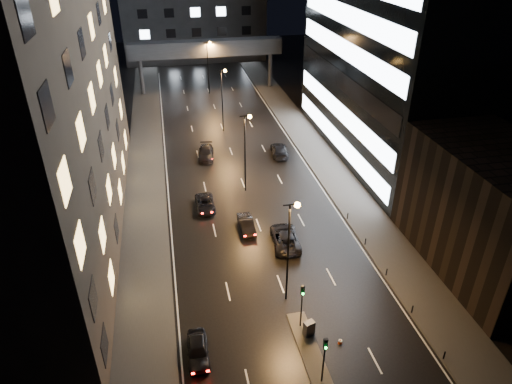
% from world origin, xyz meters
% --- Properties ---
extents(ground, '(160.00, 160.00, 0.00)m').
position_xyz_m(ground, '(0.00, 40.00, 0.00)').
color(ground, black).
rests_on(ground, ground).
extents(sidewalk_left, '(5.00, 110.00, 0.15)m').
position_xyz_m(sidewalk_left, '(-12.50, 35.00, 0.07)').
color(sidewalk_left, '#383533').
rests_on(sidewalk_left, ground).
extents(sidewalk_right, '(5.00, 110.00, 0.15)m').
position_xyz_m(sidewalk_right, '(12.50, 35.00, 0.07)').
color(sidewalk_right, '#383533').
rests_on(sidewalk_right, ground).
extents(building_left, '(15.00, 48.00, 40.00)m').
position_xyz_m(building_left, '(-22.50, 24.00, 20.00)').
color(building_left, '#2D2319').
rests_on(building_left, ground).
extents(building_right_low, '(10.00, 18.00, 12.00)m').
position_xyz_m(building_right_low, '(20.00, 9.00, 6.00)').
color(building_right_low, black).
rests_on(building_right_low, ground).
extents(building_far, '(34.00, 14.00, 25.00)m').
position_xyz_m(building_far, '(0.00, 98.00, 12.50)').
color(building_far, '#333335').
rests_on(building_far, ground).
extents(skybridge, '(30.00, 3.00, 10.00)m').
position_xyz_m(skybridge, '(0.00, 70.00, 8.34)').
color(skybridge, '#333335').
rests_on(skybridge, ground).
extents(median_island, '(1.60, 8.00, 0.15)m').
position_xyz_m(median_island, '(0.30, 2.00, 0.07)').
color(median_island, '#383533').
rests_on(median_island, ground).
extents(traffic_signal_near, '(0.28, 0.34, 4.40)m').
position_xyz_m(traffic_signal_near, '(0.30, 4.49, 3.09)').
color(traffic_signal_near, black).
rests_on(traffic_signal_near, median_island).
extents(traffic_signal_far, '(0.28, 0.34, 4.40)m').
position_xyz_m(traffic_signal_far, '(0.30, -1.01, 3.09)').
color(traffic_signal_far, black).
rests_on(traffic_signal_far, median_island).
extents(bollard_row, '(0.12, 25.12, 0.90)m').
position_xyz_m(bollard_row, '(10.20, 6.50, 0.45)').
color(bollard_row, black).
rests_on(bollard_row, ground).
extents(streetlight_near, '(1.45, 0.50, 10.15)m').
position_xyz_m(streetlight_near, '(0.16, 8.00, 6.50)').
color(streetlight_near, black).
rests_on(streetlight_near, ground).
extents(streetlight_mid_a, '(1.45, 0.50, 10.15)m').
position_xyz_m(streetlight_mid_a, '(0.16, 28.00, 6.50)').
color(streetlight_mid_a, black).
rests_on(streetlight_mid_a, ground).
extents(streetlight_mid_b, '(1.45, 0.50, 10.15)m').
position_xyz_m(streetlight_mid_b, '(0.16, 48.00, 6.50)').
color(streetlight_mid_b, black).
rests_on(streetlight_mid_b, ground).
extents(streetlight_far, '(1.45, 0.50, 10.15)m').
position_xyz_m(streetlight_far, '(0.16, 68.00, 6.50)').
color(streetlight_far, black).
rests_on(streetlight_far, ground).
extents(car_away_a, '(1.74, 4.15, 1.40)m').
position_xyz_m(car_away_a, '(-8.38, 3.19, 0.70)').
color(car_away_a, black).
rests_on(car_away_a, ground).
extents(car_away_b, '(1.54, 4.27, 1.40)m').
position_xyz_m(car_away_b, '(-1.50, 19.35, 0.70)').
color(car_away_b, black).
rests_on(car_away_b, ground).
extents(car_away_c, '(2.18, 4.71, 1.31)m').
position_xyz_m(car_away_c, '(-5.49, 24.69, 0.65)').
color(car_away_c, black).
rests_on(car_away_c, ground).
extents(car_away_d, '(2.76, 5.44, 1.51)m').
position_xyz_m(car_away_d, '(-3.86, 38.48, 0.76)').
color(car_away_d, black).
rests_on(car_away_d, ground).
extents(car_toward_a, '(3.22, 6.05, 1.62)m').
position_xyz_m(car_toward_a, '(2.02, 16.00, 0.81)').
color(car_toward_a, black).
rests_on(car_toward_a, ground).
extents(car_toward_b, '(2.92, 5.75, 1.60)m').
position_xyz_m(car_toward_b, '(6.76, 37.26, 0.80)').
color(car_toward_b, black).
rests_on(car_toward_b, ground).
extents(utility_cabinet, '(1.00, 0.81, 1.35)m').
position_xyz_m(utility_cabinet, '(0.70, 3.48, 0.82)').
color(utility_cabinet, '#474749').
rests_on(utility_cabinet, median_island).
extents(cone_b, '(0.41, 0.41, 0.47)m').
position_xyz_m(cone_b, '(2.96, 2.17, 0.24)').
color(cone_b, '#E23E0B').
rests_on(cone_b, ground).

